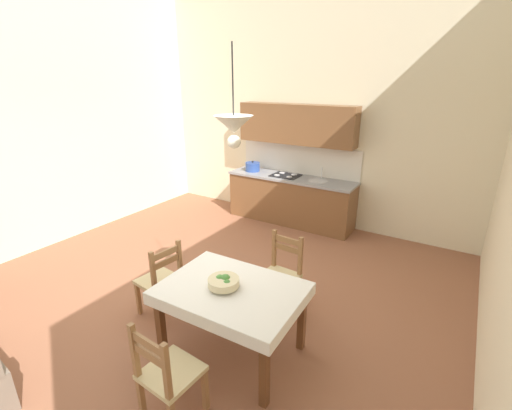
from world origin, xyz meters
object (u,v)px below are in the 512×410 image
Objects in this scene: dining_chair_kitchen_side at (280,275)px; fruit_bowl at (224,282)px; dining_table at (232,299)px; dining_chair_tv_side at (161,281)px; kitchen_cabinetry at (292,178)px; pendant_lamp at (234,126)px; dining_chair_camera_side at (167,375)px.

fruit_bowl is (-0.12, -0.94, 0.37)m from dining_chair_kitchen_side.
dining_table is 1.48× the size of dining_chair_tv_side.
dining_chair_kitchen_side is 1.01m from fruit_bowl.
pendant_lamp is (1.13, -3.42, 1.42)m from kitchen_cabinetry.
dining_chair_kitchen_side reaches higher than dining_table.
dining_chair_camera_side is at bearing -92.81° from pendant_lamp.
pendant_lamp is (0.11, 0.06, 1.46)m from fruit_bowl.
kitchen_cabinetry is at bearing 114.06° from dining_chair_kitchen_side.
kitchen_cabinetry is 3.62m from dining_table.
dining_chair_kitchen_side is at bearing 37.07° from dining_chair_tv_side.
pendant_lamp is (0.05, 0.03, 1.65)m from dining_table.
fruit_bowl is at bearing -152.39° from dining_table.
dining_chair_kitchen_side is 1.00× the size of dining_chair_tv_side.
kitchen_cabinetry reaches higher than fruit_bowl.
fruit_bowl is (-0.06, -0.03, 0.19)m from dining_table.
fruit_bowl is at bearing 94.42° from dining_chair_camera_side.
dining_table is (1.08, -3.45, -0.23)m from kitchen_cabinetry.
fruit_bowl is 1.46m from pendant_lamp.
kitchen_cabinetry is at bearing 107.43° from dining_table.
dining_chair_camera_side is (1.05, -0.94, 0.00)m from dining_chair_tv_side.
dining_chair_tv_side is 2.13m from pendant_lamp.
fruit_bowl is at bearing -97.17° from dining_chair_kitchen_side.
dining_chair_tv_side is at bearing 178.08° from pendant_lamp.
kitchen_cabinetry is 3.41m from dining_chair_tv_side.
dining_chair_kitchen_side is 1.39m from dining_chair_tv_side.
dining_table is 1.48× the size of dining_chair_camera_side.
dining_chair_kitchen_side is 2.03m from pendant_lamp.
pendant_lamp is at bearing 33.77° from dining_table.
dining_chair_tv_side is at bearing -142.93° from dining_chair_kitchen_side.
dining_chair_camera_side is 1.16× the size of pendant_lamp.
dining_chair_tv_side is at bearing -89.46° from kitchen_cabinetry.
fruit_bowl is (1.02, -3.48, -0.04)m from kitchen_cabinetry.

